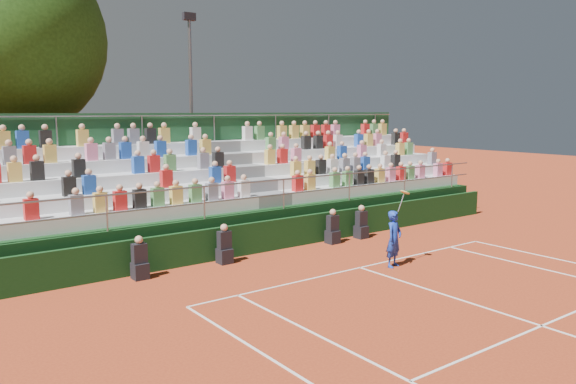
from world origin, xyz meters
TOP-DOWN VIEW (x-y plane):
  - ground at (0.00, 0.00)m, footprint 90.00×90.00m
  - courtside_wall at (0.00, 3.20)m, footprint 20.00×0.15m
  - line_officials at (-1.10, 2.75)m, footprint 8.59×0.40m
  - grandstand at (0.00, 6.44)m, footprint 20.00×5.20m
  - tennis_player at (0.87, -0.48)m, footprint 0.87×0.54m
  - tree_east at (-6.72, 12.40)m, footprint 7.51×7.51m
  - floodlight_mast at (1.27, 12.91)m, footprint 0.60×0.25m

SIDE VIEW (x-z plane):
  - ground at x=0.00m, z-range 0.00..0.00m
  - line_officials at x=-1.10m, z-range -0.12..1.07m
  - courtside_wall at x=0.00m, z-range 0.00..1.00m
  - tennis_player at x=0.87m, z-range -0.28..1.94m
  - grandstand at x=0.00m, z-range -1.11..3.29m
  - floodlight_mast at x=1.27m, z-range 0.69..9.65m
  - tree_east at x=-6.72m, z-range 1.70..12.63m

